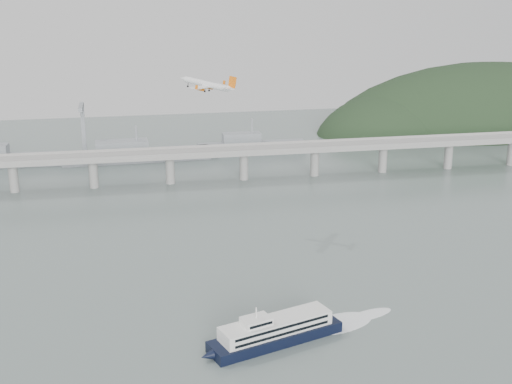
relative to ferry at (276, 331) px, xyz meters
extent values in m
plane|color=slate|center=(7.09, 19.53, -4.42)|extent=(900.00, 900.00, 0.00)
cube|color=gray|center=(7.09, 219.53, 15.58)|extent=(800.00, 22.00, 2.20)
cube|color=gray|center=(7.09, 209.03, 17.58)|extent=(800.00, 0.60, 1.80)
cube|color=gray|center=(7.09, 230.03, 17.58)|extent=(800.00, 0.60, 1.80)
cylinder|color=gray|center=(-122.91, 219.53, 5.08)|extent=(6.00, 6.00, 21.00)
cylinder|color=gray|center=(-72.91, 219.53, 5.08)|extent=(6.00, 6.00, 21.00)
cylinder|color=gray|center=(-22.91, 219.53, 5.08)|extent=(6.00, 6.00, 21.00)
cylinder|color=gray|center=(27.09, 219.53, 5.08)|extent=(6.00, 6.00, 21.00)
cylinder|color=gray|center=(77.09, 219.53, 5.08)|extent=(6.00, 6.00, 21.00)
cylinder|color=gray|center=(127.09, 219.53, 5.08)|extent=(6.00, 6.00, 21.00)
cylinder|color=gray|center=(177.09, 219.53, 5.08)|extent=(6.00, 6.00, 21.00)
cylinder|color=gray|center=(227.09, 219.53, 5.08)|extent=(6.00, 6.00, 21.00)
ellipsoid|color=black|center=(277.09, 349.53, -22.42)|extent=(320.00, 150.00, 156.00)
ellipsoid|color=black|center=(182.09, 339.53, -16.42)|extent=(140.00, 110.00, 96.00)
cube|color=gray|center=(-42.91, 284.53, -0.42)|extent=(110.55, 21.43, 8.00)
cube|color=gray|center=(-53.91, 284.53, 7.58)|extent=(39.01, 16.73, 8.00)
cylinder|color=gray|center=(-42.91, 284.53, 15.58)|extent=(1.60, 1.60, 14.00)
cube|color=gray|center=(47.09, 294.53, -0.42)|extent=(85.00, 13.60, 8.00)
cube|color=gray|center=(38.59, 294.53, 7.58)|extent=(29.75, 11.90, 8.00)
cylinder|color=gray|center=(47.09, 294.53, 15.58)|extent=(1.60, 1.60, 14.00)
cube|color=gray|center=(-82.91, 319.53, 15.58)|extent=(3.00, 3.00, 40.00)
cube|color=gray|center=(-82.91, 309.53, 33.58)|extent=(3.00, 28.00, 3.00)
cube|color=black|center=(0.00, 0.00, -2.32)|extent=(53.72, 28.27, 4.19)
cone|color=black|center=(-26.89, -8.81, -2.32)|extent=(6.29, 5.62, 4.19)
cube|color=white|center=(0.00, 0.00, 2.39)|extent=(45.09, 23.67, 5.24)
cube|color=black|center=(1.65, -5.03, 3.75)|extent=(37.90, 12.56, 1.05)
cube|color=black|center=(1.65, -5.03, 1.24)|extent=(37.90, 12.56, 1.05)
cube|color=black|center=(-1.65, 5.03, 3.75)|extent=(37.90, 12.56, 1.05)
cube|color=black|center=(-1.65, 5.03, 1.24)|extent=(37.90, 12.56, 1.05)
cube|color=white|center=(-7.97, -2.61, 6.38)|extent=(12.24, 10.24, 2.73)
cube|color=black|center=(-6.81, -6.15, 6.38)|extent=(9.00, 3.06, 1.05)
cylinder|color=white|center=(-7.97, -2.61, 9.73)|extent=(0.66, 0.66, 4.19)
ellipsoid|color=white|center=(27.89, 9.14, -4.37)|extent=(33.38, 23.74, 0.21)
ellipsoid|color=white|center=(41.83, 13.71, -4.37)|extent=(23.86, 14.22, 0.21)
cylinder|color=white|center=(-8.64, 127.33, 74.74)|extent=(21.32, 18.16, 6.73)
cone|color=white|center=(-19.91, 135.56, 76.78)|extent=(5.08, 4.94, 3.67)
cone|color=white|center=(3.05, 118.83, 73.07)|extent=(5.76, 5.31, 3.80)
cube|color=white|center=(-8.06, 126.86, 73.74)|extent=(21.03, 26.90, 2.49)
cube|color=white|center=(2.44, 119.32, 73.81)|extent=(8.45, 10.24, 1.17)
cube|color=orange|center=(3.57, 118.68, 76.55)|extent=(4.20, 2.81, 6.25)
cylinder|color=orange|center=(-6.48, 131.62, 72.46)|extent=(4.36, 4.06, 2.56)
cylinder|color=black|center=(-7.96, 132.70, 72.73)|extent=(1.68, 1.88, 2.05)
cube|color=white|center=(-6.35, 131.58, 73.33)|extent=(2.05, 1.51, 1.38)
cylinder|color=orange|center=(-12.13, 123.75, 72.96)|extent=(4.36, 4.06, 2.56)
cylinder|color=black|center=(-13.61, 124.83, 73.23)|extent=(1.68, 1.88, 2.05)
cube|color=white|center=(-12.00, 123.71, 73.83)|extent=(2.05, 1.51, 1.38)
cylinder|color=black|center=(-6.96, 128.79, 72.05)|extent=(0.75, 0.53, 2.15)
cylinder|color=black|center=(-7.11, 128.83, 71.09)|extent=(1.12, 0.89, 1.12)
cylinder|color=black|center=(-9.63, 125.07, 72.29)|extent=(0.75, 0.53, 2.15)
cylinder|color=black|center=(-9.78, 125.11, 71.33)|extent=(1.12, 0.89, 1.12)
cylinder|color=black|center=(-17.46, 133.61, 73.83)|extent=(0.75, 0.53, 2.15)
cylinder|color=black|center=(-17.60, 133.65, 72.87)|extent=(1.12, 0.89, 1.12)
cube|color=orange|center=(2.23, 137.94, 73.75)|extent=(1.54, 1.06, 2.30)
cube|color=orange|center=(-15.23, 113.63, 75.30)|extent=(1.54, 1.06, 2.30)
camera|label=1|loc=(-51.41, -223.52, 125.38)|focal=48.00mm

